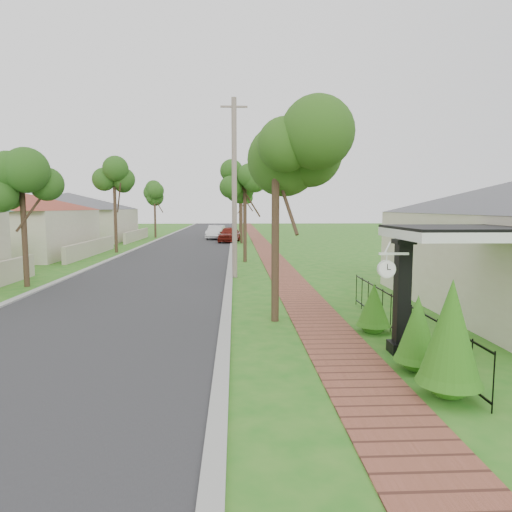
# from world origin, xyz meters

# --- Properties ---
(ground) EXTENTS (160.00, 160.00, 0.00)m
(ground) POSITION_xyz_m (0.00, 0.00, 0.00)
(ground) COLOR #25711B
(ground) RESTS_ON ground
(road) EXTENTS (7.00, 120.00, 0.02)m
(road) POSITION_xyz_m (-3.00, 20.00, 0.00)
(road) COLOR #28282B
(road) RESTS_ON ground
(kerb_right) EXTENTS (0.30, 120.00, 0.10)m
(kerb_right) POSITION_xyz_m (0.65, 20.00, 0.00)
(kerb_right) COLOR #9E9E99
(kerb_right) RESTS_ON ground
(kerb_left) EXTENTS (0.30, 120.00, 0.10)m
(kerb_left) POSITION_xyz_m (-6.65, 20.00, 0.00)
(kerb_left) COLOR #9E9E99
(kerb_left) RESTS_ON ground
(sidewalk) EXTENTS (1.50, 120.00, 0.03)m
(sidewalk) POSITION_xyz_m (3.25, 20.00, 0.00)
(sidewalk) COLOR brown
(sidewalk) RESTS_ON ground
(porch_post) EXTENTS (0.48, 0.48, 2.52)m
(porch_post) POSITION_xyz_m (4.55, -1.00, 1.12)
(porch_post) COLOR black
(porch_post) RESTS_ON ground
(picket_fence) EXTENTS (0.03, 8.02, 1.00)m
(picket_fence) POSITION_xyz_m (4.90, -0.00, 0.53)
(picket_fence) COLOR black
(picket_fence) RESTS_ON ground
(street_trees) EXTENTS (10.70, 37.65, 5.89)m
(street_trees) POSITION_xyz_m (-2.87, 26.84, 4.54)
(street_trees) COLOR #382619
(street_trees) RESTS_ON ground
(hedge_row) EXTENTS (0.94, 4.99, 2.11)m
(hedge_row) POSITION_xyz_m (4.45, -2.16, 0.84)
(hedge_row) COLOR #1D5C12
(hedge_row) RESTS_ON ground
(far_house_grey) EXTENTS (15.56, 15.56, 4.60)m
(far_house_grey) POSITION_xyz_m (-14.97, 34.00, 2.34)
(far_house_grey) COLOR beige
(far_house_grey) RESTS_ON ground
(parked_car_red) EXTENTS (2.25, 4.39, 1.43)m
(parked_car_red) POSITION_xyz_m (0.40, 31.23, 0.71)
(parked_car_red) COLOR maroon
(parked_car_red) RESTS_ON ground
(parked_car_white) EXTENTS (2.01, 4.31, 1.37)m
(parked_car_white) POSITION_xyz_m (-1.00, 35.27, 0.68)
(parked_car_white) COLOR white
(parked_car_white) RESTS_ON ground
(near_tree) EXTENTS (2.11, 2.11, 5.43)m
(near_tree) POSITION_xyz_m (2.04, 1.94, 4.32)
(near_tree) COLOR #382619
(near_tree) RESTS_ON ground
(utility_pole) EXTENTS (1.20, 0.24, 8.01)m
(utility_pole) POSITION_xyz_m (0.90, 10.08, 4.06)
(utility_pole) COLOR gray
(utility_pole) RESTS_ON ground
(station_clock) EXTENTS (0.64, 0.13, 0.53)m
(station_clock) POSITION_xyz_m (4.06, -1.40, 1.95)
(station_clock) COLOR white
(station_clock) RESTS_ON ground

